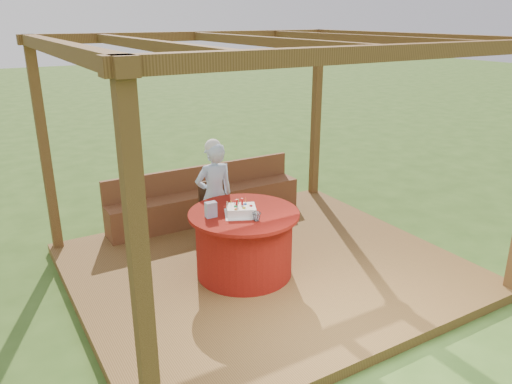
# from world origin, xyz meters

# --- Properties ---
(ground) EXTENTS (60.00, 60.00, 0.00)m
(ground) POSITION_xyz_m (0.00, 0.00, 0.00)
(ground) COLOR #33541C
(ground) RESTS_ON ground
(deck) EXTENTS (4.50, 4.00, 0.12)m
(deck) POSITION_xyz_m (0.00, 0.00, 0.06)
(deck) COLOR brown
(deck) RESTS_ON ground
(pergola) EXTENTS (4.50, 4.00, 2.72)m
(pergola) POSITION_xyz_m (0.00, 0.00, 2.41)
(pergola) COLOR brown
(pergola) RESTS_ON deck
(bench) EXTENTS (3.00, 0.42, 0.80)m
(bench) POSITION_xyz_m (0.00, 1.72, 0.38)
(bench) COLOR brown
(bench) RESTS_ON deck
(table) EXTENTS (1.29, 1.29, 0.79)m
(table) POSITION_xyz_m (-0.34, -0.05, 0.52)
(table) COLOR maroon
(table) RESTS_ON deck
(chair) EXTENTS (0.39, 0.39, 0.83)m
(chair) POSITION_xyz_m (-0.21, 0.98, 0.57)
(chair) COLOR #361E11
(chair) RESTS_ON deck
(elderly_woman) EXTENTS (0.53, 0.36, 1.47)m
(elderly_woman) POSITION_xyz_m (-0.30, 0.80, 0.85)
(elderly_woman) COLOR #99BDE4
(elderly_woman) RESTS_ON deck
(birthday_cake) EXTENTS (0.49, 0.49, 0.17)m
(birthday_cake) POSITION_xyz_m (-0.40, -0.09, 0.96)
(birthday_cake) COLOR white
(birthday_cake) RESTS_ON table
(gift_bag) EXTENTS (0.13, 0.08, 0.18)m
(gift_bag) POSITION_xyz_m (-0.73, 0.01, 0.99)
(gift_bag) COLOR #C47FAD
(gift_bag) RESTS_ON table
(drinking_glass) EXTENTS (0.11, 0.11, 0.09)m
(drinking_glass) POSITION_xyz_m (-0.34, -0.34, 0.95)
(drinking_glass) COLOR white
(drinking_glass) RESTS_ON table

